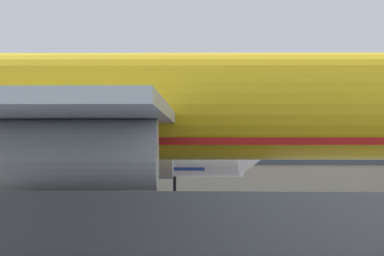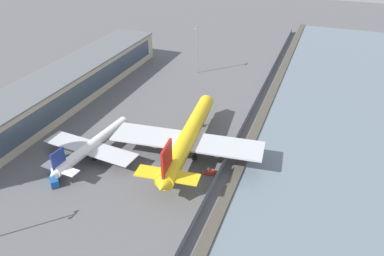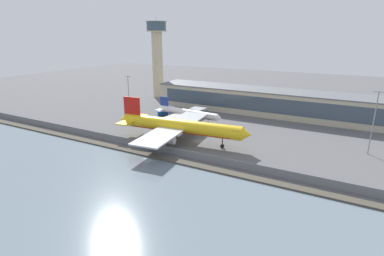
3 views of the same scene
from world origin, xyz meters
name	(u,v)px [view 3 (image 3 of 3)]	position (x,y,z in m)	size (l,w,h in m)	color
ground_plane	(199,142)	(0.00, 0.00, 0.00)	(500.00, 500.00, 0.00)	#565659
waterfront_lagoon	(24,256)	(0.00, -71.00, 0.00)	(320.00, 98.00, 0.01)	slate
shoreline_seawall	(170,160)	(0.00, -20.50, 0.25)	(320.00, 3.00, 0.50)	#474238
perimeter_fence	(177,152)	(0.00, -16.00, 1.33)	(280.00, 0.10, 2.66)	slate
cargo_jet_yellow	(178,126)	(-6.88, -3.67, 6.09)	(54.45, 46.96, 15.94)	yellow
passenger_jet_white	(187,113)	(-18.43, 23.39, 3.88)	(36.28, 31.47, 10.17)	white
baggage_tug	(148,144)	(-14.53, -12.96, 0.81)	(2.25, 3.47, 1.80)	red
ops_van	(163,113)	(-33.87, 26.10, 1.28)	(5.07, 5.24, 2.48)	#19519E
control_tower	(157,52)	(-63.37, 64.86, 28.62)	(13.39, 13.39, 49.92)	#C6B793
terminal_building	(266,102)	(10.67, 55.06, 6.30)	(119.02, 19.53, 12.58)	#BCB299
apron_light_mast_apron_west	(128,90)	(-58.52, 29.45, 10.37)	(3.20, 0.40, 18.24)	gray
apron_light_mast_apron_east	(374,120)	(57.05, 16.81, 12.24)	(3.20, 0.40, 21.89)	gray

